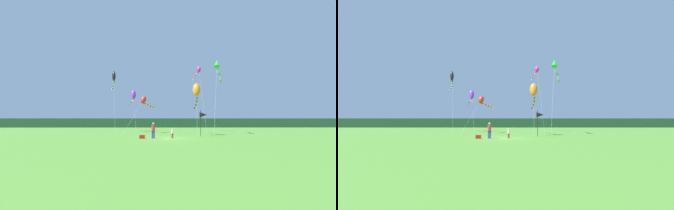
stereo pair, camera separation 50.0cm
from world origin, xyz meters
TOP-DOWN VIEW (x-y plane):
  - ground_plane at (0.00, 0.00)m, footprint 120.00×120.00m
  - distant_treeline at (0.00, 45.00)m, footprint 108.00×2.97m
  - person_adult at (-1.69, -0.57)m, footprint 0.38×0.38m
  - person_child at (0.40, -0.09)m, footprint 0.23×0.23m
  - cooler_box at (-2.86, -0.73)m, footprint 0.57×0.31m
  - banner_flag_pole at (4.38, 2.89)m, footprint 0.90×0.70m
  - kite_black at (-9.43, 13.46)m, footprint 2.70×7.91m
  - kite_red at (-3.78, 10.46)m, footprint 4.24×7.00m
  - kite_purple at (-6.40, 16.23)m, footprint 2.74×8.78m
  - kite_magenta at (5.76, 15.59)m, footprint 1.29×7.82m
  - kite_orange at (3.82, 4.72)m, footprint 1.17×7.75m
  - kite_green at (7.36, 7.35)m, footprint 3.63×9.58m

SIDE VIEW (x-z plane):
  - ground_plane at x=0.00m, z-range 0.00..0.00m
  - cooler_box at x=-2.86m, z-range 0.00..0.39m
  - person_child at x=0.40m, z-range 0.06..1.12m
  - person_adult at x=-1.69m, z-range 0.10..1.83m
  - distant_treeline at x=0.00m, z-range 0.00..2.84m
  - banner_flag_pole at x=4.38m, z-range 1.02..4.30m
  - kite_red at x=-3.78m, z-range 2.17..8.28m
  - kite_orange at x=3.82m, z-range 2.37..9.41m
  - kite_purple at x=-6.40m, z-range 2.74..10.57m
  - kite_black at x=-9.43m, z-range 4.16..14.88m
  - kite_green at x=7.36m, z-range 4.56..15.63m
  - kite_magenta at x=5.76m, z-range 5.23..17.42m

